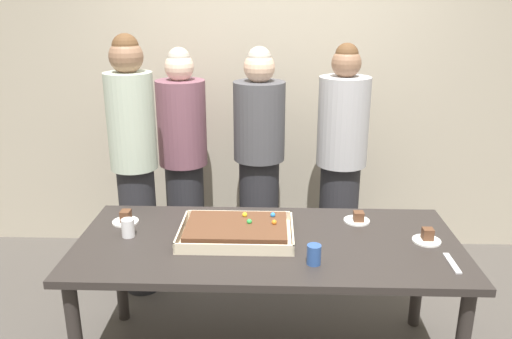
# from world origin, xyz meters

# --- Properties ---
(interior_back_panel) EXTENTS (8.00, 0.12, 3.00)m
(interior_back_panel) POSITION_xyz_m (0.00, 1.60, 1.50)
(interior_back_panel) COLOR #B2A893
(interior_back_panel) RESTS_ON ground_plane
(party_table) EXTENTS (2.05, 0.92, 0.76)m
(party_table) POSITION_xyz_m (0.00, 0.00, 0.68)
(party_table) COLOR #2D2826
(party_table) RESTS_ON ground_plane
(sheet_cake) EXTENTS (0.61, 0.44, 0.10)m
(sheet_cake) POSITION_xyz_m (-0.17, 0.04, 0.80)
(sheet_cake) COLOR beige
(sheet_cake) RESTS_ON party_table
(plated_slice_near_left) EXTENTS (0.15, 0.15, 0.07)m
(plated_slice_near_left) POSITION_xyz_m (0.85, 0.02, 0.79)
(plated_slice_near_left) COLOR white
(plated_slice_near_left) RESTS_ON party_table
(plated_slice_near_right) EXTENTS (0.15, 0.15, 0.06)m
(plated_slice_near_right) POSITION_xyz_m (0.52, 0.26, 0.78)
(plated_slice_near_right) COLOR white
(plated_slice_near_right) RESTS_ON party_table
(plated_slice_far_left) EXTENTS (0.15, 0.15, 0.07)m
(plated_slice_far_left) POSITION_xyz_m (-0.82, 0.21, 0.79)
(plated_slice_far_left) COLOR white
(plated_slice_far_left) RESTS_ON party_table
(drink_cup_nearest) EXTENTS (0.07, 0.07, 0.10)m
(drink_cup_nearest) POSITION_xyz_m (-0.76, 0.03, 0.81)
(drink_cup_nearest) COLOR white
(drink_cup_nearest) RESTS_ON party_table
(drink_cup_middle) EXTENTS (0.07, 0.07, 0.10)m
(drink_cup_middle) POSITION_xyz_m (0.23, -0.25, 0.81)
(drink_cup_middle) COLOR #2D5199
(drink_cup_middle) RESTS_ON party_table
(cake_server_utensil) EXTENTS (0.03, 0.20, 0.01)m
(cake_server_utensil) POSITION_xyz_m (0.90, -0.23, 0.77)
(cake_server_utensil) COLOR silver
(cake_server_utensil) RESTS_ON party_table
(person_serving_front) EXTENTS (0.37, 0.37, 1.69)m
(person_serving_front) POSITION_xyz_m (-0.08, 1.07, 0.87)
(person_serving_front) COLOR #28282D
(person_serving_front) RESTS_ON ground_plane
(person_green_shirt_behind) EXTENTS (0.36, 0.36, 1.68)m
(person_green_shirt_behind) POSITION_xyz_m (-0.64, 1.15, 0.87)
(person_green_shirt_behind) COLOR #28282D
(person_green_shirt_behind) RESTS_ON ground_plane
(person_striped_tie_right) EXTENTS (0.36, 0.36, 1.72)m
(person_striped_tie_right) POSITION_xyz_m (0.52, 1.06, 0.89)
(person_striped_tie_right) COLOR #28282D
(person_striped_tie_right) RESTS_ON ground_plane
(person_far_right_suit) EXTENTS (0.31, 0.31, 1.79)m
(person_far_right_suit) POSITION_xyz_m (-0.91, 0.76, 0.95)
(person_far_right_suit) COLOR #28282D
(person_far_right_suit) RESTS_ON ground_plane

